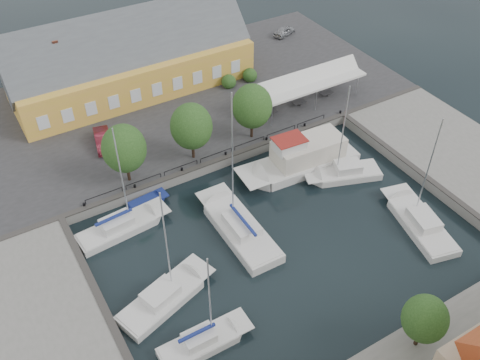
# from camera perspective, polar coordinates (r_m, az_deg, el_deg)

# --- Properties ---
(ground) EXTENTS (140.00, 140.00, 0.00)m
(ground) POSITION_cam_1_polar(r_m,az_deg,el_deg) (48.83, 3.60, -5.31)
(ground) COLOR black
(ground) RESTS_ON ground
(north_quay) EXTENTS (56.00, 26.00, 1.00)m
(north_quay) POSITION_cam_1_polar(r_m,az_deg,el_deg) (64.34, -7.80, 7.90)
(north_quay) COLOR #2D2D30
(north_quay) RESTS_ON ground
(west_quay) EXTENTS (12.00, 24.00, 1.00)m
(west_quay) POSITION_cam_1_polar(r_m,az_deg,el_deg) (43.10, -21.14, -17.02)
(west_quay) COLOR slate
(west_quay) RESTS_ON ground
(east_quay) EXTENTS (12.00, 24.00, 1.00)m
(east_quay) POSITION_cam_1_polar(r_m,az_deg,el_deg) (59.98, 22.57, 1.98)
(east_quay) COLOR slate
(east_quay) RESTS_ON ground
(quay_edge_fittings) EXTENTS (56.00, 24.72, 0.40)m
(quay_edge_fittings) POSITION_cam_1_polar(r_m,az_deg,el_deg) (50.94, 0.74, -1.16)
(quay_edge_fittings) COLOR #383533
(quay_edge_fittings) RESTS_ON north_quay
(warehouse) EXTENTS (28.56, 14.00, 9.55)m
(warehouse) POSITION_cam_1_polar(r_m,az_deg,el_deg) (66.00, -12.19, 12.21)
(warehouse) COLOR gold
(warehouse) RESTS_ON north_quay
(tent_canopy) EXTENTS (14.00, 4.00, 2.83)m
(tent_canopy) POSITION_cam_1_polar(r_m,az_deg,el_deg) (62.40, 7.23, 10.27)
(tent_canopy) COLOR silver
(tent_canopy) RESTS_ON north_quay
(quay_trees) EXTENTS (18.20, 4.20, 6.30)m
(quay_trees) POSITION_cam_1_polar(r_m,az_deg,el_deg) (52.84, -5.21, 5.72)
(quay_trees) COLOR black
(quay_trees) RESTS_ON north_quay
(car_silver) EXTENTS (3.98, 2.63, 1.26)m
(car_silver) POSITION_cam_1_polar(r_m,az_deg,el_deg) (78.67, 4.77, 15.55)
(car_silver) COLOR #97999E
(car_silver) RESTS_ON north_quay
(car_red) EXTENTS (2.47, 4.72, 1.48)m
(car_red) POSITION_cam_1_polar(r_m,az_deg,el_deg) (57.88, -14.42, 4.16)
(car_red) COLOR #58141F
(car_red) RESTS_ON north_quay
(center_sailboat) EXTENTS (3.37, 11.00, 14.68)m
(center_sailboat) POSITION_cam_1_polar(r_m,az_deg,el_deg) (48.26, -0.08, -5.29)
(center_sailboat) COLOR silver
(center_sailboat) RESTS_ON ground
(trawler) EXTENTS (13.27, 4.71, 5.00)m
(trawler) POSITION_cam_1_polar(r_m,az_deg,el_deg) (55.01, 6.65, 2.19)
(trawler) COLOR silver
(trawler) RESTS_ON ground
(east_boat_a) EXTENTS (8.20, 5.06, 11.21)m
(east_boat_a) POSITION_cam_1_polar(r_m,az_deg,el_deg) (55.01, 11.00, 0.60)
(east_boat_a) COLOR silver
(east_boat_a) RESTS_ON ground
(east_boat_c) EXTENTS (4.95, 9.67, 11.81)m
(east_boat_c) POSITION_cam_1_polar(r_m,az_deg,el_deg) (51.55, 18.58, -4.46)
(east_boat_c) COLOR silver
(east_boat_c) RESTS_ON ground
(west_boat_a) EXTENTS (8.91, 3.25, 11.54)m
(west_boat_a) POSITION_cam_1_polar(r_m,az_deg,el_deg) (49.67, -12.50, -5.02)
(west_boat_a) COLOR silver
(west_boat_a) RESTS_ON ground
(west_boat_c) EXTENTS (8.98, 5.30, 11.65)m
(west_boat_c) POSITION_cam_1_polar(r_m,az_deg,el_deg) (43.91, -8.03, -12.41)
(west_boat_c) COLOR silver
(west_boat_c) RESTS_ON ground
(west_boat_d) EXTENTS (7.33, 2.27, 9.91)m
(west_boat_d) POSITION_cam_1_polar(r_m,az_deg,el_deg) (41.32, -3.94, -16.97)
(west_boat_d) COLOR silver
(west_boat_d) RESTS_ON ground
(launch_nw) EXTENTS (4.01, 1.89, 0.88)m
(launch_nw) POSITION_cam_1_polar(r_m,az_deg,el_deg) (51.88, -9.80, -2.41)
(launch_nw) COLOR navy
(launch_nw) RESTS_ON ground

